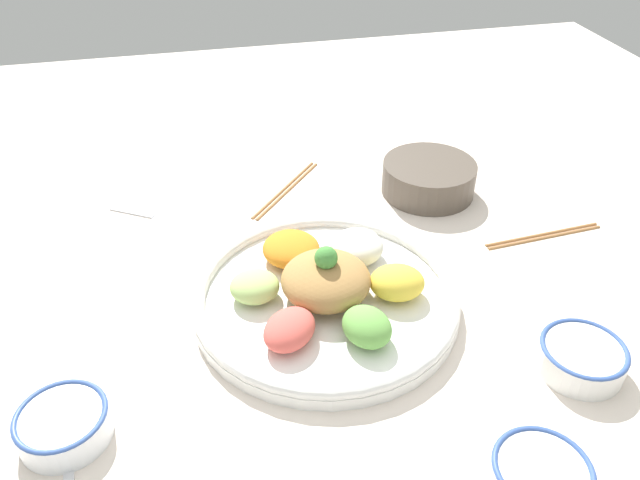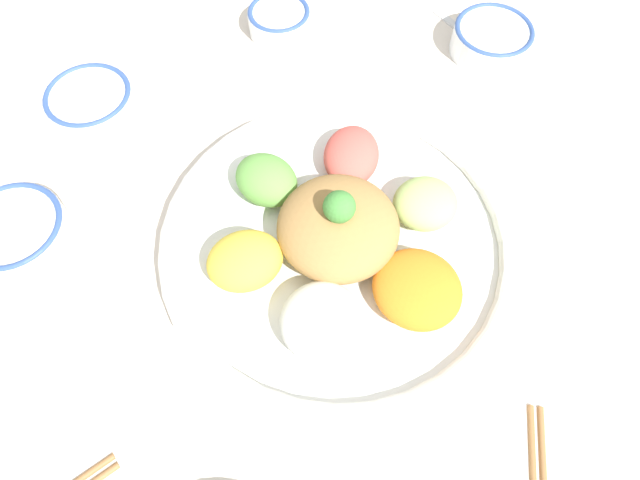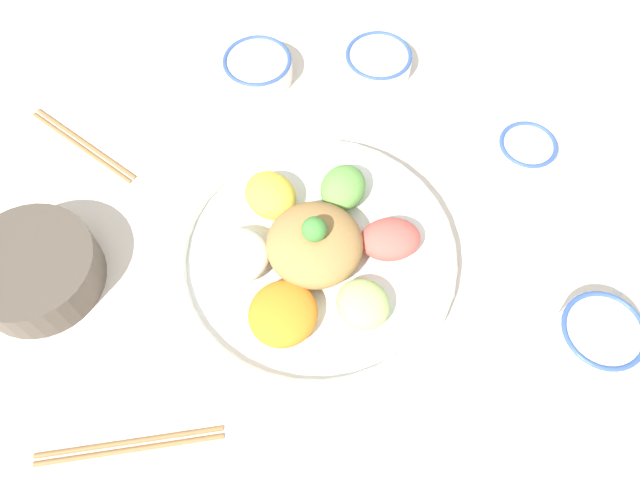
{
  "view_description": "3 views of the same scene",
  "coord_description": "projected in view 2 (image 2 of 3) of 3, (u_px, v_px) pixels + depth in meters",
  "views": [
    {
      "loc": [
        0.14,
        0.71,
        0.65
      ],
      "look_at": [
        -0.03,
        -0.03,
        0.1
      ],
      "focal_mm": 35.0,
      "sensor_mm": 36.0,
      "label": 1
    },
    {
      "loc": [
        -0.21,
        -0.23,
        0.56
      ],
      "look_at": [
        -0.05,
        0.02,
        0.03
      ],
      "focal_mm": 30.0,
      "sensor_mm": 36.0,
      "label": 2
    },
    {
      "loc": [
        0.24,
        -0.29,
        0.82
      ],
      "look_at": [
        -0.02,
        0.0,
        0.09
      ],
      "focal_mm": 35.0,
      "sensor_mm": 36.0,
      "label": 3
    }
  ],
  "objects": [
    {
      "name": "salad_platter",
      "position": [
        338.0,
        240.0,
        0.61
      ],
      "size": [
        0.41,
        0.41,
        0.11
      ],
      "color": "white",
      "rests_on": "ground_plane"
    },
    {
      "name": "sauce_bowl_dark",
      "position": [
        91.0,
        101.0,
        0.72
      ],
      "size": [
        0.12,
        0.12,
        0.04
      ],
      "color": "white",
      "rests_on": "ground_plane"
    },
    {
      "name": "rice_bowl_plain",
      "position": [
        17.0,
        232.0,
        0.62
      ],
      "size": [
        0.12,
        0.12,
        0.04
      ],
      "color": "white",
      "rests_on": "ground_plane"
    },
    {
      "name": "serving_spoon_extra",
      "position": [
        434.0,
        8.0,
        0.83
      ],
      "size": [
        0.04,
        0.13,
        0.01
      ],
      "rotation": [
        0.0,
        0.0,
        4.8
      ],
      "color": "silver",
      "rests_on": "ground_plane"
    },
    {
      "name": "ground_plane",
      "position": [
        366.0,
        243.0,
        0.64
      ],
      "size": [
        2.4,
        2.4,
        0.0
      ],
      "primitive_type": "plane",
      "color": "silver"
    },
    {
      "name": "rice_bowl_blue",
      "position": [
        279.0,
        20.0,
        0.79
      ],
      "size": [
        0.09,
        0.09,
        0.04
      ],
      "color": "white",
      "rests_on": "ground_plane"
    },
    {
      "name": "sauce_bowl_red",
      "position": [
        492.0,
        38.0,
        0.77
      ],
      "size": [
        0.11,
        0.11,
        0.04
      ],
      "color": "white",
      "rests_on": "ground_plane"
    }
  ]
}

